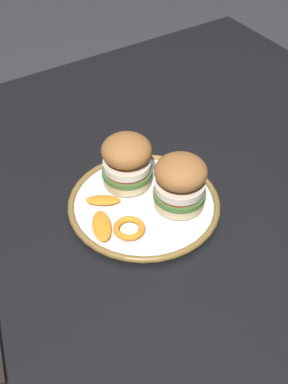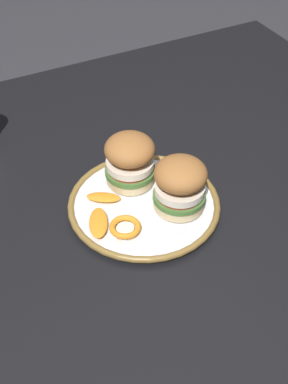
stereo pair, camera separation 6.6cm
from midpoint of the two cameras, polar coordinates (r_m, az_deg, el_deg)
The scene contains 8 objects.
ground_plane at distance 1.61m, azimuth 0.16°, elevation -18.88°, with size 8.00×8.00×0.00m, color #333338.
dining_table at distance 1.08m, azimuth 0.22°, elevation -2.31°, with size 1.16×1.01×0.75m.
dinner_plate at distance 0.94m, azimuth -2.02°, elevation -1.43°, with size 0.28×0.28×0.02m.
sandwich_half_left at distance 0.94m, azimuth -3.94°, elevation 3.48°, with size 0.12×0.12×0.10m.
sandwich_half_right at distance 0.90m, azimuth 1.94°, elevation 1.07°, with size 0.11×0.11×0.10m.
orange_peel_curled at distance 0.88m, azimuth -3.82°, elevation -4.13°, with size 0.07×0.07×0.01m.
orange_peel_strip_long at distance 0.89m, azimuth -6.86°, elevation -3.82°, with size 0.06×0.08×0.01m.
orange_peel_strip_short at distance 0.94m, azimuth -6.59°, elevation -0.96°, with size 0.07×0.06×0.01m.
Camera 1 is at (-0.44, -0.62, 1.42)m, focal length 48.01 mm.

